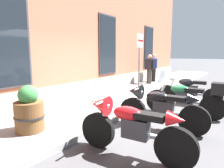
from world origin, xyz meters
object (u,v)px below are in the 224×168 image
(motorcycle_red_sport, at_px, (129,125))
(pedestrian_blue_top, at_px, (154,66))
(motorcycle_black_sport, at_px, (158,105))
(pedestrian_dark_jacket, at_px, (149,68))
(motorcycle_green_touring, at_px, (188,97))
(parking_sign, at_px, (139,57))
(barrel_planter, at_px, (29,112))
(motorcycle_black_naked, at_px, (189,90))

(motorcycle_red_sport, height_order, pedestrian_blue_top, pedestrian_blue_top)
(motorcycle_black_sport, height_order, pedestrian_dark_jacket, pedestrian_dark_jacket)
(motorcycle_black_sport, bearing_deg, motorcycle_red_sport, -178.04)
(motorcycle_green_touring, distance_m, pedestrian_blue_top, 6.04)
(motorcycle_black_sport, height_order, motorcycle_green_touring, motorcycle_green_touring)
(parking_sign, bearing_deg, motorcycle_green_touring, -109.23)
(pedestrian_blue_top, distance_m, barrel_planter, 8.47)
(pedestrian_dark_jacket, distance_m, parking_sign, 3.87)
(parking_sign, bearing_deg, barrel_planter, 171.77)
(pedestrian_dark_jacket, relative_size, pedestrian_blue_top, 0.98)
(pedestrian_blue_top, bearing_deg, motorcycle_black_sport, -156.82)
(pedestrian_blue_top, relative_size, parking_sign, 0.69)
(motorcycle_green_touring, xyz_separation_m, barrel_planter, (-3.27, 2.37, -0.00))
(pedestrian_blue_top, relative_size, barrel_planter, 1.65)
(pedestrian_dark_jacket, bearing_deg, motorcycle_black_sport, -154.60)
(pedestrian_dark_jacket, bearing_deg, motorcycle_red_sport, -158.99)
(motorcycle_black_sport, distance_m, pedestrian_blue_top, 7.08)
(pedestrian_blue_top, bearing_deg, pedestrian_dark_jacket, -172.20)
(motorcycle_black_naked, relative_size, pedestrian_blue_top, 1.31)
(pedestrian_dark_jacket, xyz_separation_m, pedestrian_blue_top, (0.90, 0.12, 0.02))
(motorcycle_red_sport, distance_m, motorcycle_black_sport, 1.45)
(motorcycle_green_touring, height_order, pedestrian_blue_top, pedestrian_blue_top)
(parking_sign, distance_m, barrel_planter, 4.08)
(motorcycle_black_sport, bearing_deg, motorcycle_green_touring, -14.13)
(motorcycle_red_sport, distance_m, parking_sign, 3.89)
(pedestrian_dark_jacket, relative_size, barrel_planter, 1.62)
(motorcycle_black_naked, height_order, barrel_planter, barrel_planter)
(parking_sign, bearing_deg, pedestrian_blue_top, 16.14)
(pedestrian_dark_jacket, height_order, pedestrian_blue_top, pedestrian_blue_top)
(motorcycle_red_sport, height_order, barrel_planter, barrel_planter)
(motorcycle_green_touring, height_order, parking_sign, parking_sign)
(motorcycle_green_touring, relative_size, pedestrian_blue_top, 1.36)
(motorcycle_red_sport, relative_size, pedestrian_blue_top, 1.30)
(pedestrian_blue_top, bearing_deg, barrel_planter, -174.93)
(parking_sign, height_order, barrel_planter, parking_sign)
(motorcycle_black_sport, bearing_deg, motorcycle_black_naked, -0.89)
(motorcycle_black_naked, distance_m, pedestrian_blue_top, 4.74)
(motorcycle_green_touring, bearing_deg, motorcycle_red_sport, 174.14)
(motorcycle_green_touring, relative_size, barrel_planter, 2.25)
(motorcycle_black_sport, height_order, parking_sign, parking_sign)
(pedestrian_dark_jacket, bearing_deg, motorcycle_green_touring, -144.93)
(pedestrian_dark_jacket, height_order, barrel_planter, pedestrian_dark_jacket)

